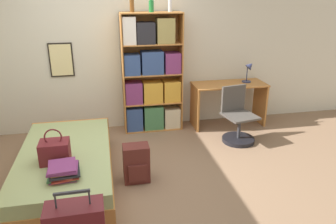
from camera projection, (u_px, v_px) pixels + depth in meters
ground_plane at (120, 177)px, 4.10m from camera, size 14.00×14.00×0.00m
wall_back at (109, 50)px, 5.18m from camera, size 10.00×0.09×2.60m
bed at (67, 167)px, 3.93m from camera, size 1.07×2.00×0.42m
handbag at (55, 151)px, 3.57m from camera, size 0.31×0.24×0.39m
book_stack_on_bed at (63, 171)px, 3.30m from camera, size 0.33×0.37×0.13m
bookcase at (151, 77)px, 5.24m from camera, size 0.94×0.35×1.89m
bottle_green at (132, 5)px, 4.80m from camera, size 0.07×0.07×0.26m
bottle_brown at (151, 6)px, 4.82m from camera, size 0.07×0.07×0.24m
bottle_clear at (170, 5)px, 4.91m from camera, size 0.06×0.06×0.26m
desk at (229, 96)px, 5.53m from camera, size 1.22×0.52×0.73m
desk_lamp at (249, 69)px, 5.47m from camera, size 0.20×0.15×0.36m
desk_chair at (237, 125)px, 5.02m from camera, size 0.53×0.53×0.84m
backpack at (136, 164)px, 3.95m from camera, size 0.31×0.24×0.47m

